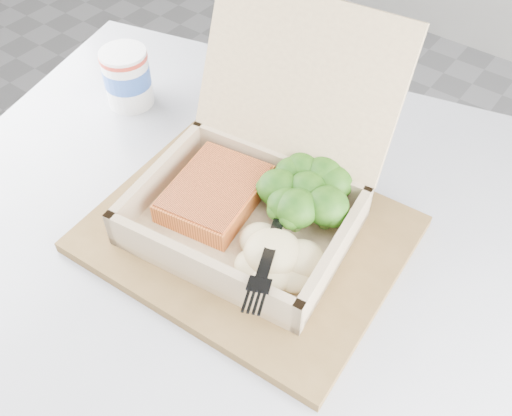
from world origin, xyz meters
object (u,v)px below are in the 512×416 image
Objects in this scene: serving_tray at (247,234)px; paper_cup at (127,76)px; cafe_table at (227,351)px; takeout_container at (261,173)px.

serving_tray is 0.30m from paper_cup.
serving_tray is (-0.00, 0.05, 0.19)m from cafe_table.
serving_tray is 1.17× the size of takeout_container.
paper_cup is (-0.27, 0.06, -0.02)m from takeout_container.
cafe_table is at bearing -27.53° from paper_cup.
takeout_container reaches higher than serving_tray.
paper_cup reaches higher than cafe_table.
serving_tray is at bearing -82.37° from takeout_container.
takeout_container is 3.46× the size of paper_cup.
paper_cup is at bearing 160.39° from takeout_container.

